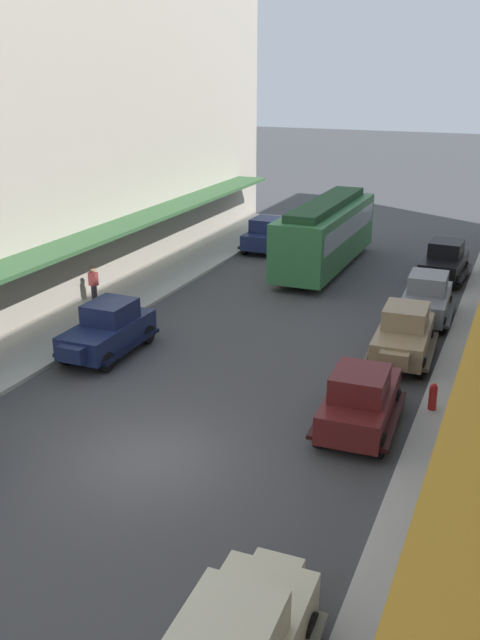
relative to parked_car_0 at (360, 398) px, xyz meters
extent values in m
plane|color=#424244|center=(-4.59, -3.68, -0.94)|extent=(200.00, 200.00, 0.00)
cube|color=#B7B5AD|center=(2.91, -3.68, -0.87)|extent=(3.00, 60.00, 0.15)
cube|color=#591919|center=(0.00, 0.03, -0.20)|extent=(1.89, 3.98, 0.80)
cube|color=#591919|center=(0.01, -0.22, 0.55)|extent=(1.52, 1.77, 0.70)
cube|color=#8C9EA8|center=(0.01, -0.22, 0.55)|extent=(1.45, 1.73, 0.42)
cube|color=#591919|center=(-0.11, 2.16, -0.15)|extent=(0.95, 0.41, 0.52)
cube|color=black|center=(-0.95, -0.01, -0.52)|extent=(0.41, 3.52, 0.12)
cube|color=black|center=(0.95, 0.08, -0.52)|extent=(0.41, 3.52, 0.12)
cylinder|color=black|center=(-0.88, 1.36, -0.60)|extent=(0.25, 0.69, 0.68)
cylinder|color=black|center=(0.74, 1.44, -0.60)|extent=(0.25, 0.69, 0.68)
cylinder|color=black|center=(-0.74, -1.37, -0.60)|extent=(0.25, 0.69, 0.68)
cylinder|color=black|center=(0.87, -1.29, -0.60)|extent=(0.25, 0.69, 0.68)
cube|color=beige|center=(0.30, -9.64, 0.55)|extent=(1.49, 1.74, 0.70)
cube|color=#8C9EA8|center=(0.30, -9.64, 0.55)|extent=(1.41, 1.70, 0.42)
cube|color=beige|center=(0.23, -7.26, -0.15)|extent=(0.94, 0.38, 0.52)
cylinder|color=black|center=(-0.55, -8.05, -0.60)|extent=(0.24, 0.69, 0.68)
cylinder|color=black|center=(1.06, -8.01, -0.60)|extent=(0.24, 0.69, 0.68)
cube|color=black|center=(0.20, 15.73, -0.20)|extent=(1.88, 3.98, 0.80)
cube|color=black|center=(0.21, 15.98, 0.55)|extent=(1.52, 1.77, 0.70)
cube|color=#8C9EA8|center=(0.21, 15.98, 0.55)|extent=(1.44, 1.73, 0.42)
cube|color=black|center=(0.10, 13.60, -0.15)|extent=(0.95, 0.40, 0.52)
cube|color=black|center=(1.15, 15.68, -0.52)|extent=(0.40, 3.52, 0.12)
cube|color=black|center=(-0.75, 15.77, -0.52)|extent=(0.40, 3.52, 0.12)
cylinder|color=black|center=(0.94, 14.33, -0.60)|extent=(0.25, 0.69, 0.68)
cylinder|color=black|center=(-0.67, 14.40, -0.60)|extent=(0.25, 0.69, 0.68)
cylinder|color=black|center=(1.07, 17.05, -0.60)|extent=(0.25, 0.69, 0.68)
cylinder|color=black|center=(-0.54, 17.13, -0.60)|extent=(0.25, 0.69, 0.68)
cube|color=#19234C|center=(-9.48, 17.81, -0.20)|extent=(1.73, 3.91, 0.80)
cube|color=#19234C|center=(-9.49, 17.56, 0.55)|extent=(1.45, 1.71, 0.70)
cube|color=#8C9EA8|center=(-9.49, 17.56, 0.55)|extent=(1.38, 1.68, 0.42)
cube|color=#19234C|center=(-9.47, 19.94, -0.15)|extent=(0.94, 0.37, 0.52)
cube|color=black|center=(-10.43, 17.81, -0.52)|extent=(0.27, 3.51, 0.12)
cube|color=black|center=(-8.53, 17.80, -0.52)|extent=(0.27, 3.51, 0.12)
cylinder|color=black|center=(-10.28, 19.18, -0.60)|extent=(0.23, 0.68, 0.68)
cylinder|color=black|center=(-8.66, 19.17, -0.60)|extent=(0.23, 0.68, 0.68)
cylinder|color=black|center=(-10.30, 16.45, -0.60)|extent=(0.23, 0.68, 0.68)
cylinder|color=black|center=(-8.69, 16.44, -0.60)|extent=(0.23, 0.68, 0.68)
cube|color=#997F5B|center=(0.19, 5.45, -0.20)|extent=(1.89, 3.98, 0.80)
cube|color=#997F5B|center=(0.17, 5.70, 0.55)|extent=(1.52, 1.77, 0.70)
cube|color=#8C9EA8|center=(0.17, 5.70, 0.55)|extent=(1.45, 1.73, 0.42)
cube|color=#997F5B|center=(0.29, 3.32, -0.15)|extent=(0.95, 0.41, 0.52)
cube|color=#4C3F2D|center=(1.13, 5.50, -0.52)|extent=(0.41, 3.52, 0.12)
cube|color=#4C3F2D|center=(-0.76, 5.40, -0.52)|extent=(0.41, 3.52, 0.12)
cylinder|color=black|center=(1.06, 4.12, -0.60)|extent=(0.25, 0.69, 0.68)
cylinder|color=black|center=(-0.55, 4.05, -0.60)|extent=(0.25, 0.69, 0.68)
cylinder|color=black|center=(0.93, 6.85, -0.60)|extent=(0.25, 0.69, 0.68)
cylinder|color=black|center=(-0.69, 6.77, -0.60)|extent=(0.25, 0.69, 0.68)
cube|color=slate|center=(0.29, 9.76, -0.20)|extent=(1.87, 3.97, 0.80)
cube|color=slate|center=(0.28, 10.01, 0.55)|extent=(1.51, 1.76, 0.70)
cube|color=#8C9EA8|center=(0.28, 10.01, 0.55)|extent=(1.44, 1.72, 0.42)
cube|color=slate|center=(0.38, 7.63, -0.15)|extent=(0.95, 0.40, 0.52)
cube|color=#393A3D|center=(1.24, 9.80, -0.52)|extent=(0.39, 3.52, 0.12)
cube|color=#393A3D|center=(-0.66, 9.71, -0.52)|extent=(0.39, 3.52, 0.12)
cylinder|color=black|center=(1.15, 8.43, -0.60)|extent=(0.25, 0.69, 0.68)
cylinder|color=black|center=(-0.46, 8.36, -0.60)|extent=(0.25, 0.69, 0.68)
cylinder|color=black|center=(1.03, 11.15, -0.60)|extent=(0.25, 0.69, 0.68)
cylinder|color=black|center=(-0.58, 11.08, -0.60)|extent=(0.25, 0.69, 0.68)
cube|color=#19234C|center=(-9.46, 1.88, -0.20)|extent=(1.71, 3.90, 0.80)
cube|color=#19234C|center=(-9.46, 2.13, 0.55)|extent=(1.44, 1.70, 0.70)
cube|color=#8C9EA8|center=(-9.46, 2.13, 0.55)|extent=(1.37, 1.67, 0.42)
cube|color=#19234C|center=(-9.45, -0.25, -0.15)|extent=(0.94, 0.36, 0.52)
cube|color=black|center=(-8.51, 1.88, -0.52)|extent=(0.25, 3.51, 0.12)
cube|color=black|center=(-10.41, 1.88, -0.52)|extent=(0.25, 3.51, 0.12)
cylinder|color=black|center=(-8.64, 0.52, -0.60)|extent=(0.22, 0.68, 0.68)
cylinder|color=black|center=(-10.26, 0.51, -0.60)|extent=(0.22, 0.68, 0.68)
cylinder|color=black|center=(-8.65, 3.25, -0.60)|extent=(0.22, 0.68, 0.68)
cylinder|color=black|center=(-10.27, 3.24, -0.60)|extent=(0.22, 0.68, 0.68)
cube|color=#33723F|center=(-5.55, 15.40, 0.81)|extent=(2.57, 9.62, 2.70)
cube|color=#1C3F23|center=(-5.55, 15.40, 2.34)|extent=(1.57, 8.65, 0.36)
cube|color=#8C9EA8|center=(-5.55, 15.40, 1.28)|extent=(2.59, 8.85, 0.95)
cube|color=black|center=(-5.52, 18.28, -0.74)|extent=(2.01, 1.22, 0.40)
cube|color=black|center=(-5.57, 12.52, -0.74)|extent=(2.01, 1.22, 0.40)
cylinder|color=#B21E19|center=(1.76, 1.69, -0.44)|extent=(0.24, 0.24, 0.70)
sphere|color=#B21E19|center=(1.76, 1.69, -0.07)|extent=(0.20, 0.20, 0.20)
cylinder|color=#2D2D33|center=(-12.69, 5.81, -0.37)|extent=(0.24, 0.24, 0.85)
cube|color=maroon|center=(-12.69, 5.81, 0.34)|extent=(0.36, 0.22, 0.56)
sphere|color=#9E7051|center=(-12.69, 5.81, 0.74)|extent=(0.22, 0.22, 0.22)
cylinder|color=black|center=(-12.69, 5.81, 0.86)|extent=(0.28, 0.28, 0.04)
camera|label=1|loc=(3.64, -17.11, 8.60)|focal=38.81mm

